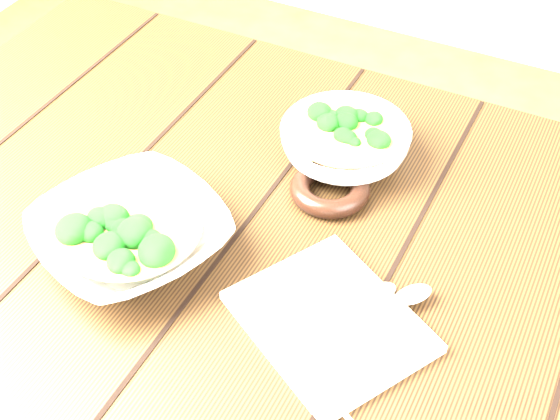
# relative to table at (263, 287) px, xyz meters

# --- Properties ---
(table) EXTENTS (1.20, 0.80, 0.75)m
(table) POSITION_rel_table_xyz_m (0.00, 0.00, 0.00)
(table) COLOR #301F0D
(table) RESTS_ON ground
(soup_bowl_front) EXTENTS (0.30, 0.30, 0.07)m
(soup_bowl_front) POSITION_rel_table_xyz_m (-0.12, -0.11, 0.15)
(soup_bowl_front) COLOR silver
(soup_bowl_front) RESTS_ON table
(soup_bowl_back) EXTENTS (0.24, 0.24, 0.06)m
(soup_bowl_back) POSITION_rel_table_xyz_m (0.04, 0.17, 0.15)
(soup_bowl_back) COLOR silver
(soup_bowl_back) RESTS_ON table
(trivet) EXTENTS (0.13, 0.13, 0.03)m
(trivet) POSITION_rel_table_xyz_m (0.06, 0.09, 0.13)
(trivet) COLOR black
(trivet) RESTS_ON table
(napkin) EXTENTS (0.26, 0.25, 0.01)m
(napkin) POSITION_rel_table_xyz_m (0.14, -0.11, 0.13)
(napkin) COLOR beige
(napkin) RESTS_ON table
(spoon_left) EXTENTS (0.12, 0.15, 0.01)m
(spoon_left) POSITION_rel_table_xyz_m (0.16, -0.07, 0.13)
(spoon_left) COLOR #A69F92
(spoon_left) RESTS_ON napkin
(spoon_right) EXTENTS (0.12, 0.15, 0.01)m
(spoon_right) POSITION_rel_table_xyz_m (0.20, -0.06, 0.13)
(spoon_right) COLOR #A69F92
(spoon_right) RESTS_ON napkin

